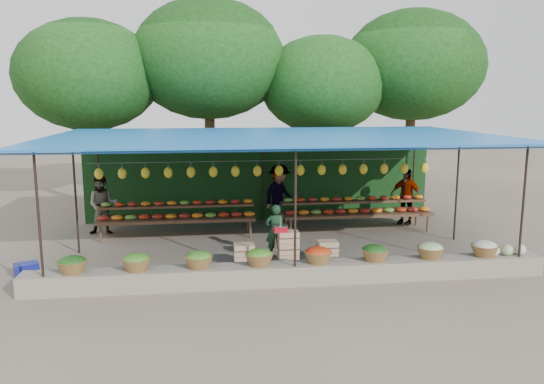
{
  "coord_description": "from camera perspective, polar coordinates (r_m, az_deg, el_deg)",
  "views": [
    {
      "loc": [
        -1.78,
        -12.9,
        3.7
      ],
      "look_at": [
        -0.05,
        0.2,
        1.36
      ],
      "focal_mm": 35.0,
      "sensor_mm": 36.0,
      "label": 1
    }
  ],
  "objects": [
    {
      "name": "crate_counter",
      "position": [
        12.0,
        1.64,
        -6.37
      ],
      "size": [
        2.35,
        0.34,
        0.77
      ],
      "color": "tan",
      "rests_on": "ground"
    },
    {
      "name": "customer_left",
      "position": [
        15.25,
        -17.74,
        -1.33
      ],
      "size": [
        0.82,
        0.65,
        1.64
      ],
      "primitive_type": "imported",
      "rotation": [
        0.0,
        0.0,
        0.04
      ],
      "color": "slate",
      "rests_on": "ground"
    },
    {
      "name": "customer_right",
      "position": [
        16.21,
        14.2,
        -0.44
      ],
      "size": [
        0.97,
        1.0,
        1.68
      ],
      "primitive_type": "imported",
      "rotation": [
        0.0,
        0.0,
        -0.81
      ],
      "color": "slate",
      "rests_on": "ground"
    },
    {
      "name": "ground",
      "position": [
        13.53,
        0.33,
        -5.82
      ],
      "size": [
        60.0,
        60.0,
        0.0
      ],
      "primitive_type": "plane",
      "color": "brown",
      "rests_on": "ground"
    },
    {
      "name": "netting_backdrop",
      "position": [
        16.33,
        -1.17,
        1.41
      ],
      "size": [
        10.6,
        0.06,
        2.5
      ],
      "primitive_type": "cube",
      "color": "#183F16",
      "rests_on": "ground"
    },
    {
      "name": "blue_crate_front",
      "position": [
        11.37,
        -19.76,
        -8.77
      ],
      "size": [
        0.53,
        0.41,
        0.3
      ],
      "primitive_type": "cube",
      "rotation": [
        0.0,
        0.0,
        -0.12
      ],
      "color": "navy",
      "rests_on": "ground"
    },
    {
      "name": "blue_crate_back",
      "position": [
        12.41,
        -24.9,
        -7.59
      ],
      "size": [
        0.57,
        0.5,
        0.28
      ],
      "primitive_type": "cube",
      "rotation": [
        0.0,
        0.0,
        0.43
      ],
      "color": "navy",
      "rests_on": "ground"
    },
    {
      "name": "produce_baskets",
      "position": [
        10.75,
        1.82,
        -6.92
      ],
      "size": [
        8.98,
        0.58,
        0.34
      ],
      "color": "brown",
      "rests_on": "stone_curb"
    },
    {
      "name": "weighing_scale",
      "position": [
        11.83,
        0.9,
        -3.89
      ],
      "size": [
        0.32,
        0.32,
        0.34
      ],
      "color": "red",
      "rests_on": "crate_counter"
    },
    {
      "name": "customer_mid",
      "position": [
        15.72,
        0.78,
        -0.26
      ],
      "size": [
        1.3,
        1.26,
        1.78
      ],
      "primitive_type": "imported",
      "rotation": [
        0.0,
        0.0,
        0.74
      ],
      "color": "slate",
      "rests_on": "ground"
    },
    {
      "name": "stall_canopy",
      "position": [
        13.12,
        0.31,
        5.59
      ],
      "size": [
        10.8,
        6.6,
        2.82
      ],
      "color": "black",
      "rests_on": "ground"
    },
    {
      "name": "fruit_table_left",
      "position": [
        14.6,
        -10.14,
        -2.35
      ],
      "size": [
        4.21,
        0.95,
        0.93
      ],
      "color": "#452F1B",
      "rests_on": "ground"
    },
    {
      "name": "stone_curb",
      "position": [
        10.88,
        2.33,
        -8.73
      ],
      "size": [
        10.6,
        0.55,
        0.4
      ],
      "primitive_type": "cube",
      "color": "slate",
      "rests_on": "ground"
    },
    {
      "name": "tree_row",
      "position": [
        19.15,
        -0.67,
        13.04
      ],
      "size": [
        16.51,
        5.5,
        7.12
      ],
      "color": "#3B2B15",
      "rests_on": "ground"
    },
    {
      "name": "fruit_table_right",
      "position": [
        15.2,
        9.05,
        -1.83
      ],
      "size": [
        4.21,
        0.95,
        0.93
      ],
      "color": "#452F1B",
      "rests_on": "ground"
    },
    {
      "name": "vendor_seated",
      "position": [
        12.41,
        0.36,
        -4.23
      ],
      "size": [
        0.49,
        0.35,
        1.28
      ],
      "primitive_type": "imported",
      "rotation": [
        0.0,
        0.0,
        3.06
      ],
      "color": "#18351F",
      "rests_on": "ground"
    }
  ]
}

